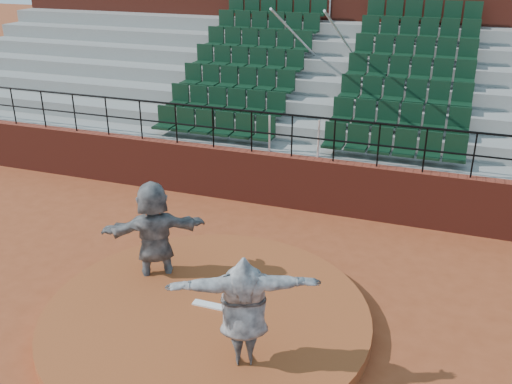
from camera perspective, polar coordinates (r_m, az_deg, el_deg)
ground at (r=9.94m, az=-4.95°, el=-12.92°), size 90.00×90.00×0.00m
pitchers_mound at (r=9.87m, az=-4.98°, el=-12.34°), size 5.50×5.50×0.25m
pitching_rubber at (r=9.90m, az=-4.65°, el=-11.21°), size 0.60×0.15×0.03m
boundary_wall at (r=13.74m, az=3.49°, el=1.05°), size 24.00×0.30×1.30m
wall_railing at (r=13.28m, az=3.64°, el=6.56°), size 24.04×0.05×1.03m
seating_deck at (r=16.84m, az=7.08°, el=8.01°), size 24.00×5.97×4.63m
press_box_facade at (r=20.26m, az=10.02°, el=16.53°), size 24.00×3.00×7.10m
pitcher at (r=8.25m, az=-1.25°, el=-11.74°), size 2.21×1.37×1.75m
fielder at (r=10.59m, az=-10.11°, el=-4.21°), size 1.94×1.52×2.06m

